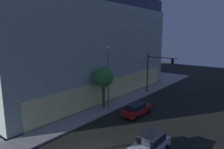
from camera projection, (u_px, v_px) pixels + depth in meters
name	position (u px, v px, depth m)	size (l,w,h in m)	color
modern_building	(56.00, 44.00, 39.83)	(33.88, 29.83, 17.14)	#4C4C51
traffic_light_far_corner	(156.00, 67.00, 34.46)	(0.57, 5.52, 6.88)	black
street_lamp_sidewalk	(108.00, 70.00, 27.47)	(0.44, 0.44, 8.60)	#606060
sidewalk_tree	(103.00, 78.00, 27.60)	(2.79, 2.79, 5.75)	#523F1E
car_silver	(150.00, 145.00, 17.31)	(4.36, 2.24, 1.78)	#B7BABF
car_red	(137.00, 109.00, 25.84)	(4.67, 2.05, 1.60)	maroon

